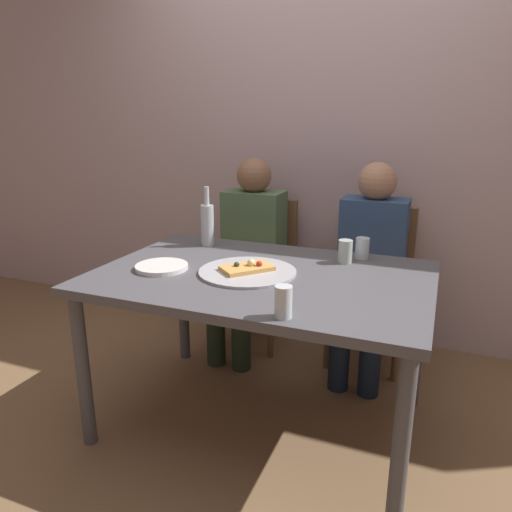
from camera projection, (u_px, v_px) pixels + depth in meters
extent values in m
plane|color=brown|center=(261.00, 421.00, 2.29)|extent=(8.00, 8.00, 0.00)
cube|color=#B29EA3|center=(330.00, 134.00, 2.96)|extent=(6.00, 0.10, 2.60)
cube|color=#4C4C51|center=(262.00, 278.00, 2.09)|extent=(1.44, 0.97, 0.04)
cylinder|color=#4C4C51|center=(83.00, 371.00, 2.05)|extent=(0.06, 0.06, 0.71)
cylinder|color=#4C4C51|center=(401.00, 447.00, 1.58)|extent=(0.06, 0.06, 0.71)
cylinder|color=#4C4C51|center=(183.00, 302.00, 2.80)|extent=(0.06, 0.06, 0.71)
cylinder|color=#4C4C51|center=(418.00, 340.00, 2.34)|extent=(0.06, 0.06, 0.71)
cylinder|color=#ADADB2|center=(248.00, 272.00, 2.08)|extent=(0.43, 0.43, 0.01)
cube|color=tan|center=(247.00, 268.00, 2.08)|extent=(0.24, 0.25, 0.02)
sphere|color=#EAD184|center=(251.00, 263.00, 2.09)|extent=(0.04, 0.04, 0.04)
sphere|color=#2D381E|center=(237.00, 265.00, 2.08)|extent=(0.02, 0.02, 0.02)
sphere|color=#B22D23|center=(259.00, 264.00, 2.08)|extent=(0.03, 0.03, 0.03)
cylinder|color=#B2BCC1|center=(207.00, 226.00, 2.50)|extent=(0.07, 0.07, 0.22)
cylinder|color=#B2BCC1|center=(207.00, 196.00, 2.45)|extent=(0.03, 0.03, 0.10)
cylinder|color=silver|center=(283.00, 302.00, 1.61)|extent=(0.06, 0.06, 0.11)
cylinder|color=#B7C6BC|center=(345.00, 251.00, 2.22)|extent=(0.07, 0.07, 0.11)
cylinder|color=silver|center=(362.00, 248.00, 2.28)|extent=(0.07, 0.07, 0.10)
cylinder|color=white|center=(162.00, 267.00, 2.13)|extent=(0.24, 0.24, 0.02)
cube|color=brown|center=(253.00, 274.00, 3.01)|extent=(0.44, 0.44, 0.05)
cube|color=brown|center=(264.00, 232.00, 3.13)|extent=(0.44, 0.04, 0.45)
cylinder|color=brown|center=(271.00, 325.00, 2.84)|extent=(0.04, 0.04, 0.42)
cylinder|color=brown|center=(214.00, 315.00, 2.98)|extent=(0.04, 0.04, 0.42)
cylinder|color=brown|center=(290.00, 302.00, 3.18)|extent=(0.04, 0.04, 0.42)
cylinder|color=brown|center=(238.00, 295.00, 3.32)|extent=(0.04, 0.04, 0.42)
cube|color=brown|center=(369.00, 288.00, 2.75)|extent=(0.44, 0.44, 0.05)
cube|color=brown|center=(377.00, 243.00, 2.87)|extent=(0.44, 0.04, 0.45)
cylinder|color=brown|center=(396.00, 345.00, 2.58)|extent=(0.04, 0.04, 0.42)
cylinder|color=brown|center=(327.00, 334.00, 2.72)|extent=(0.04, 0.04, 0.42)
cylinder|color=brown|center=(403.00, 319.00, 2.92)|extent=(0.04, 0.04, 0.42)
cylinder|color=brown|center=(341.00, 310.00, 3.06)|extent=(0.04, 0.04, 0.42)
cube|color=#4C6B47|center=(254.00, 233.00, 2.96)|extent=(0.36, 0.22, 0.52)
sphere|color=brown|center=(254.00, 176.00, 2.86)|extent=(0.21, 0.21, 0.21)
cylinder|color=black|center=(254.00, 284.00, 2.82)|extent=(0.12, 0.40, 0.12)
cylinder|color=black|center=(230.00, 281.00, 2.88)|extent=(0.12, 0.40, 0.12)
cylinder|color=black|center=(241.00, 333.00, 2.71)|extent=(0.11, 0.11, 0.45)
cylinder|color=black|center=(216.00, 328.00, 2.77)|extent=(0.11, 0.11, 0.45)
cube|color=navy|center=(373.00, 244.00, 2.70)|extent=(0.36, 0.22, 0.52)
sphere|color=#A87A5B|center=(377.00, 181.00, 2.60)|extent=(0.21, 0.21, 0.21)
cylinder|color=black|center=(379.00, 301.00, 2.57)|extent=(0.12, 0.40, 0.12)
cylinder|color=black|center=(349.00, 297.00, 2.62)|extent=(0.12, 0.40, 0.12)
cylinder|color=black|center=(370.00, 355.00, 2.45)|extent=(0.11, 0.11, 0.45)
cylinder|color=black|center=(339.00, 350.00, 2.51)|extent=(0.11, 0.11, 0.45)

